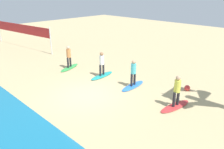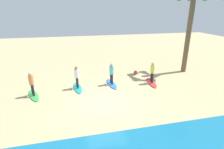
# 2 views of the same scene
# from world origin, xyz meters

# --- Properties ---
(ground_plane) EXTENTS (60.00, 60.00, 0.00)m
(ground_plane) POSITION_xyz_m (0.00, 0.00, 0.00)
(ground_plane) COLOR tan
(surfboard_red) EXTENTS (0.86, 2.16, 0.09)m
(surfboard_red) POSITION_xyz_m (-4.28, -2.31, 0.04)
(surfboard_red) COLOR red
(surfboard_red) RESTS_ON ground
(surfer_red) EXTENTS (0.32, 0.46, 1.64)m
(surfer_red) POSITION_xyz_m (-4.28, -2.31, 1.04)
(surfer_red) COLOR #232328
(surfer_red) RESTS_ON surfboard_red
(surfboard_blue) EXTENTS (0.72, 2.14, 0.09)m
(surfboard_blue) POSITION_xyz_m (-1.09, -2.78, 0.04)
(surfboard_blue) COLOR blue
(surfboard_blue) RESTS_ON ground
(surfer_blue) EXTENTS (0.32, 0.46, 1.64)m
(surfer_blue) POSITION_xyz_m (-1.09, -2.78, 1.04)
(surfer_blue) COLOR #232328
(surfer_blue) RESTS_ON surfboard_blue
(surfboard_teal) EXTENTS (0.77, 2.15, 0.09)m
(surfboard_teal) POSITION_xyz_m (1.56, -2.64, 0.04)
(surfboard_teal) COLOR teal
(surfboard_teal) RESTS_ON ground
(surfer_teal) EXTENTS (0.32, 0.46, 1.64)m
(surfer_teal) POSITION_xyz_m (1.56, -2.64, 1.04)
(surfer_teal) COLOR #232328
(surfer_teal) RESTS_ON surfboard_teal
(surfboard_green) EXTENTS (1.26, 2.16, 0.09)m
(surfboard_green) POSITION_xyz_m (4.57, -2.06, 0.04)
(surfboard_green) COLOR green
(surfboard_green) RESTS_ON ground
(surfer_green) EXTENTS (0.32, 0.44, 1.64)m
(surfer_green) POSITION_xyz_m (4.57, -2.06, 1.04)
(surfer_green) COLOR #232328
(surfer_green) RESTS_ON surfboard_green
(volleyball_net) EXTENTS (9.02, 1.28, 2.50)m
(volleyball_net) POSITION_xyz_m (13.42, -2.62, 1.79)
(volleyball_net) COLOR silver
(volleyball_net) RESTS_ON ground
(beach_ball) EXTENTS (0.34, 0.34, 0.34)m
(beach_ball) POSITION_xyz_m (-3.77, -4.60, 0.17)
(beach_ball) COLOR #E53838
(beach_ball) RESTS_ON ground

